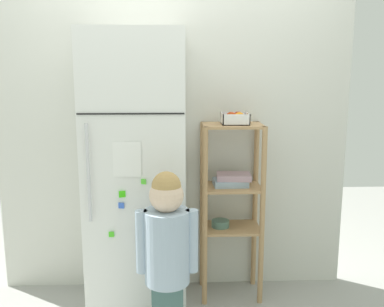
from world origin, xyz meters
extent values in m
plane|color=#999993|center=(0.00, 0.00, 0.00)|extent=(6.00, 6.00, 0.00)
cube|color=silver|center=(0.00, 0.35, 1.17)|extent=(2.51, 0.03, 2.34)
cube|color=white|center=(-0.24, 0.02, 0.92)|extent=(0.62, 0.60, 1.84)
cube|color=black|center=(-0.24, -0.28, 1.36)|extent=(0.61, 0.01, 0.01)
cylinder|color=silver|center=(-0.49, -0.30, 1.02)|extent=(0.02, 0.02, 0.58)
cube|color=white|center=(-0.27, -0.28, 1.10)|extent=(0.16, 0.01, 0.21)
cube|color=#3CD815|center=(-0.30, -0.29, 0.89)|extent=(0.04, 0.02, 0.04)
cube|color=blue|center=(-0.31, -0.29, 0.82)|extent=(0.03, 0.01, 0.03)
cube|color=#53D433|center=(-0.17, -0.29, 0.96)|extent=(0.03, 0.02, 0.03)
cube|color=#48D425|center=(-0.37, -0.29, 0.64)|extent=(0.03, 0.01, 0.03)
cube|color=orange|center=(-0.02, -0.29, 0.54)|extent=(0.04, 0.01, 0.04)
cylinder|color=#9EB2C6|center=(-0.04, -0.49, 0.65)|extent=(0.25, 0.25, 0.42)
sphere|color=#9EB2C6|center=(-0.04, -0.41, 0.84)|extent=(0.11, 0.11, 0.11)
sphere|color=beige|center=(-0.04, -0.49, 0.94)|extent=(0.19, 0.19, 0.19)
sphere|color=tan|center=(-0.04, -0.49, 0.99)|extent=(0.16, 0.16, 0.16)
cylinder|color=#9EB2C6|center=(-0.17, -0.49, 0.68)|extent=(0.07, 0.07, 0.35)
cylinder|color=#9EB2C6|center=(0.10, -0.49, 0.68)|extent=(0.07, 0.07, 0.35)
cylinder|color=tan|center=(0.21, 0.03, 0.62)|extent=(0.04, 0.04, 1.24)
cylinder|color=tan|center=(0.60, 0.03, 0.62)|extent=(0.04, 0.04, 1.24)
cylinder|color=tan|center=(0.21, 0.30, 0.62)|extent=(0.04, 0.04, 1.24)
cylinder|color=tan|center=(0.60, 0.30, 0.62)|extent=(0.04, 0.04, 1.24)
cube|color=tan|center=(0.40, 0.17, 1.23)|extent=(0.41, 0.29, 0.02)
cube|color=tan|center=(0.40, 0.17, 0.80)|extent=(0.41, 0.29, 0.02)
cube|color=tan|center=(0.40, 0.17, 0.50)|extent=(0.41, 0.29, 0.02)
cube|color=#99B2C6|center=(0.39, 0.18, 0.83)|extent=(0.24, 0.18, 0.04)
cube|color=#B293A3|center=(0.42, 0.18, 0.87)|extent=(0.24, 0.18, 0.04)
cylinder|color=#4C7266|center=(0.33, 0.17, 0.53)|extent=(0.13, 0.13, 0.05)
cube|color=white|center=(0.42, 0.17, 1.24)|extent=(0.18, 0.18, 0.01)
cube|color=white|center=(0.42, 0.08, 1.28)|extent=(0.18, 0.01, 0.07)
cube|color=white|center=(0.42, 0.25, 1.28)|extent=(0.18, 0.01, 0.07)
cube|color=white|center=(0.33, 0.17, 1.28)|extent=(0.01, 0.18, 0.07)
cube|color=white|center=(0.50, 0.17, 1.28)|extent=(0.01, 0.18, 0.07)
sphere|color=#B7310B|center=(0.39, 0.15, 1.29)|extent=(0.08, 0.08, 0.08)
sphere|color=maroon|center=(0.44, 0.18, 1.29)|extent=(0.08, 0.08, 0.08)
sphere|color=orange|center=(0.44, 0.15, 1.29)|extent=(0.08, 0.08, 0.08)
camera|label=1|loc=(0.01, -2.75, 1.61)|focal=40.85mm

